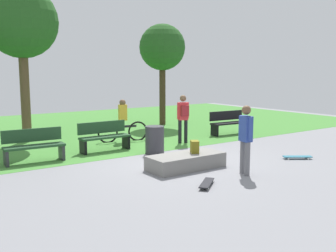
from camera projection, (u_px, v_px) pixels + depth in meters
ground_plane at (172, 160)px, 10.90m from camera, size 28.00×28.00×0.00m
grass_lawn at (72, 128)px, 17.02m from camera, size 26.60×12.91×0.01m
concrete_ledge at (186, 161)px, 9.93m from camera, size 2.00×0.86×0.37m
backpack_on_ledge at (195, 147)px, 10.05m from camera, size 0.31×0.34×0.32m
skater_performing_trick at (246, 135)px, 9.24m from camera, size 0.27×0.42×1.67m
skateboard_by_ledge at (207, 183)px, 8.43m from camera, size 0.75×0.66×0.08m
skateboard_spare at (297, 157)px, 11.02m from camera, size 0.77×0.62×0.08m
park_bench_far_right at (228, 122)px, 15.26m from camera, size 1.63×0.57×0.91m
park_bench_near_lamppost at (104, 136)px, 12.06m from camera, size 1.61×0.49×0.91m
park_bench_center_lawn at (34, 145)px, 10.57m from camera, size 1.62×0.55×0.91m
tree_slender_maple at (21, 23)px, 13.23m from camera, size 2.48×2.48×5.38m
tree_tall_oak at (162, 48)px, 17.60m from camera, size 2.09×2.09×4.59m
trash_bin at (155, 140)px, 11.70m from camera, size 0.57×0.57×0.84m
pedestrian_with_backpack at (183, 115)px, 13.28m from camera, size 0.42×0.40×1.66m
cyclist_on_bicycle at (123, 124)px, 13.69m from camera, size 1.79×0.44×1.52m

